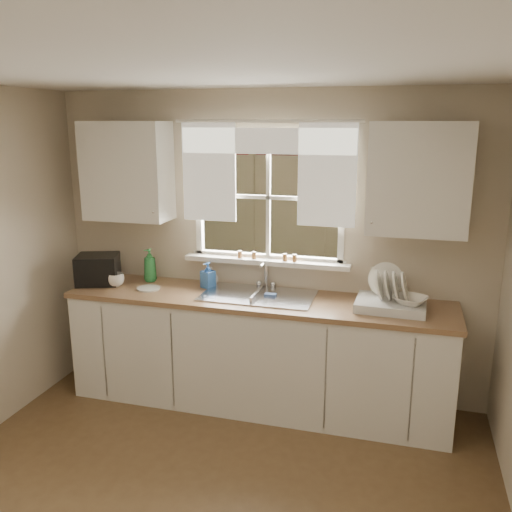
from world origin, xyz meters
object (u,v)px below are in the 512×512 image
(dish_rack, at_px, (391,300))
(cup, at_px, (116,280))
(soap_bottle_a, at_px, (150,265))
(black_appliance, at_px, (98,269))

(dish_rack, bearing_deg, cup, -178.76)
(dish_rack, xyz_separation_m, cup, (-2.23, -0.05, -0.01))
(dish_rack, distance_m, soap_bottle_a, 2.03)
(black_appliance, bearing_deg, cup, -31.70)
(cup, distance_m, black_appliance, 0.20)
(soap_bottle_a, height_order, black_appliance, soap_bottle_a)
(cup, bearing_deg, black_appliance, 167.78)
(soap_bottle_a, height_order, cup, soap_bottle_a)
(soap_bottle_a, relative_size, black_appliance, 0.85)
(soap_bottle_a, bearing_deg, black_appliance, -133.69)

